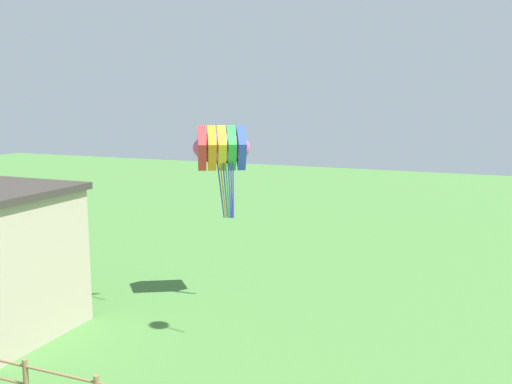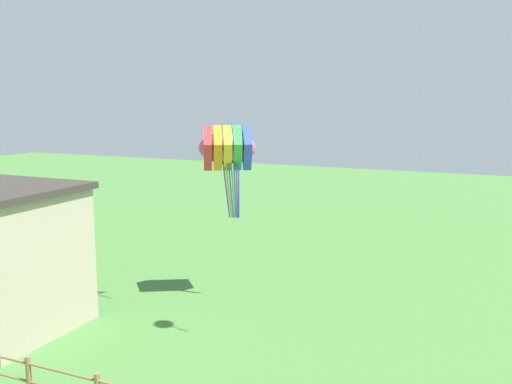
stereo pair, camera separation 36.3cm
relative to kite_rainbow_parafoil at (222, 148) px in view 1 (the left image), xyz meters
name	(u,v)px [view 1 (the left image)]	position (x,y,z in m)	size (l,w,h in m)	color
kite_rainbow_parafoil	(222,148)	(0.00, 0.00, 0.00)	(2.74, 2.54, 3.56)	#E54C8C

